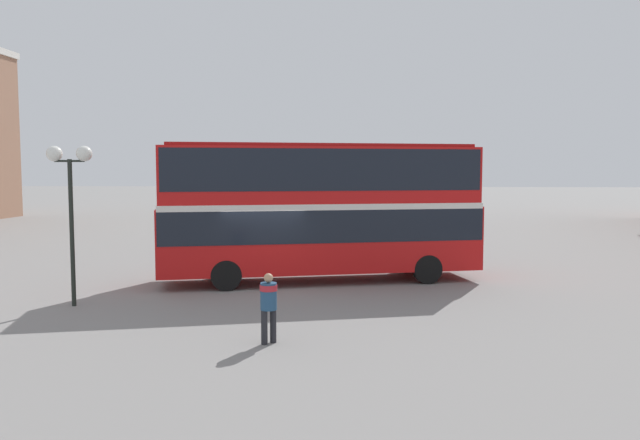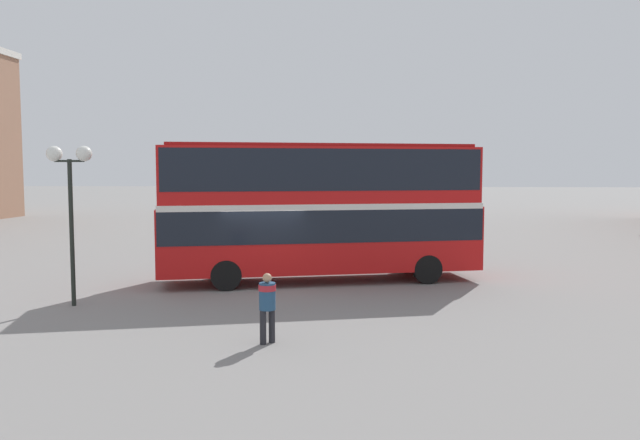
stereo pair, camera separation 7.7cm
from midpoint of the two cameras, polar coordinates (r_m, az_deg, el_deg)
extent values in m
plane|color=gray|center=(20.28, -4.79, -6.11)|extent=(240.00, 240.00, 0.00)
cube|color=red|center=(21.07, 0.10, -1.63)|extent=(10.95, 5.16, 2.14)
cube|color=red|center=(20.95, 0.10, 3.97)|extent=(10.77, 5.04, 1.97)
cube|color=black|center=(21.03, 0.10, -0.32)|extent=(10.85, 5.16, 1.05)
cube|color=black|center=(20.95, 0.11, 4.61)|extent=(10.63, 5.03, 1.34)
cube|color=silver|center=(20.98, 0.10, 1.36)|extent=(10.85, 5.15, 0.20)
cube|color=#A91111|center=(20.96, 0.11, 6.80)|extent=(10.26, 4.75, 0.10)
cylinder|color=black|center=(23.13, 7.94, -3.60)|extent=(1.01, 0.53, 0.96)
cylinder|color=black|center=(21.02, 9.88, -4.45)|extent=(1.01, 0.53, 0.96)
cylinder|color=black|center=(21.99, -8.68, -4.04)|extent=(1.01, 0.53, 0.96)
cylinder|color=black|center=(19.75, -8.48, -5.02)|extent=(1.01, 0.53, 0.96)
cylinder|color=#232328|center=(13.70, -5.07, -9.76)|extent=(0.14, 0.14, 0.75)
cylinder|color=#232328|center=(13.83, -4.26, -9.61)|extent=(0.14, 0.14, 0.75)
cylinder|color=navy|center=(13.62, -4.68, -6.96)|extent=(0.51, 0.51, 0.59)
cylinder|color=#B2232D|center=(13.58, -4.69, -6.18)|extent=(0.54, 0.54, 0.13)
sphere|color=tan|center=(13.54, -4.69, -5.30)|extent=(0.20, 0.20, 0.20)
cube|color=maroon|center=(34.16, 3.60, -0.61)|extent=(4.32, 2.19, 0.78)
cube|color=black|center=(34.12, 3.33, 0.50)|extent=(2.31, 1.83, 0.54)
cylinder|color=black|center=(34.90, 5.86, -1.08)|extent=(0.66, 0.28, 0.65)
cylinder|color=black|center=(33.26, 5.67, -1.35)|extent=(0.66, 0.28, 0.65)
cylinder|color=black|center=(35.16, 1.65, -1.01)|extent=(0.66, 0.28, 0.65)
cylinder|color=black|center=(33.54, 1.26, -1.28)|extent=(0.66, 0.28, 0.65)
cylinder|color=black|center=(18.47, -21.64, -1.12)|extent=(0.12, 0.12, 4.06)
cylinder|color=black|center=(18.39, -21.83, 5.03)|extent=(0.84, 0.06, 0.06)
sphere|color=white|center=(18.58, -23.01, 5.60)|extent=(0.43, 0.43, 0.43)
sphere|color=white|center=(18.21, -20.65, 5.70)|extent=(0.43, 0.43, 0.43)
camera|label=1|loc=(0.04, -89.90, 0.01)|focal=35.00mm
camera|label=2|loc=(0.04, 90.10, -0.01)|focal=35.00mm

